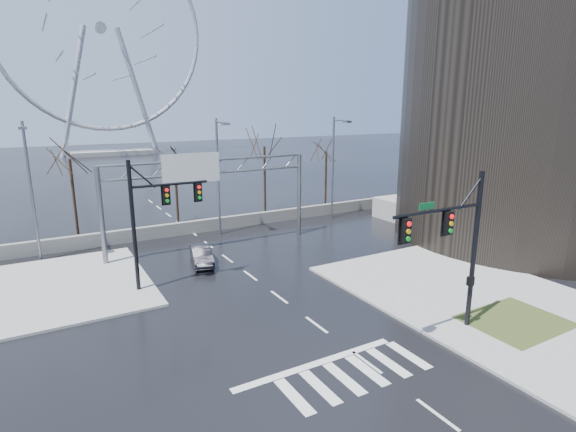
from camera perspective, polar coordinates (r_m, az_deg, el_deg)
ground at (r=23.80m, az=3.65°, el=-13.62°), size 260.00×260.00×0.00m
sidewalk_right_ext at (r=31.22m, az=17.19°, el=-7.27°), size 12.00×10.00×0.15m
sidewalk_far at (r=31.51m, az=-26.74°, el=-7.97°), size 10.00×12.00×0.15m
grass_strip at (r=26.56m, az=26.91°, el=-11.78°), size 5.00×4.00×0.02m
tower_podium at (r=49.14m, az=27.45°, el=0.47°), size 22.00×18.00×2.00m
barrier_wall at (r=40.72m, az=-12.02°, el=-1.38°), size 52.00×0.50×1.10m
signal_mast_near at (r=22.49m, az=20.70°, el=-2.79°), size 5.52×0.41×8.00m
signal_mast_far at (r=27.86m, az=-16.85°, el=0.48°), size 4.72×0.41×8.00m
sign_gantry at (r=34.95m, az=-10.40°, el=4.01°), size 16.36×0.40×7.60m
streetlight_left at (r=36.10m, az=-29.93°, el=3.85°), size 0.50×2.55×10.00m
streetlight_mid at (r=38.63m, az=-8.72°, el=6.04°), size 0.50×2.55×10.00m
streetlight_right at (r=44.35m, az=5.98°, el=7.09°), size 0.50×2.55×10.00m
tree_left at (r=41.47m, az=-25.89°, el=5.47°), size 3.75×3.75×7.50m
tree_center at (r=44.07m, az=-14.14°, el=5.77°), size 3.25×3.25×6.50m
tree_right at (r=46.28m, az=-3.01°, el=7.82°), size 3.90×3.90×7.80m
tree_far_right at (r=50.87m, az=4.87°, el=7.41°), size 3.40×3.40×6.80m
ferris_wheel at (r=114.84m, az=-22.62°, el=20.28°), size 45.00×6.00×50.91m
car at (r=32.64m, az=-10.92°, el=-4.92°), size 2.15×4.10×1.28m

